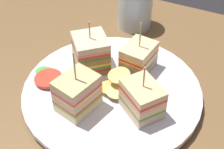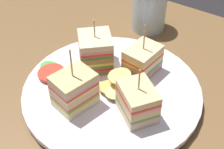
{
  "view_description": "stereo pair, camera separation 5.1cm",
  "coord_description": "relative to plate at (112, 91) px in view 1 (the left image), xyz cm",
  "views": [
    {
      "loc": [
        -17.22,
        34.08,
        38.38
      ],
      "look_at": [
        0.0,
        0.0,
        4.74
      ],
      "focal_mm": 50.84,
      "sensor_mm": 36.0,
      "label": 1
    },
    {
      "loc": [
        -21.6,
        31.49,
        38.38
      ],
      "look_at": [
        0.0,
        0.0,
        4.74
      ],
      "focal_mm": 50.84,
      "sensor_mm": 36.0,
      "label": 2
    }
  ],
  "objects": [
    {
      "name": "drinking_glass",
      "position": [
        5.56,
        -21.93,
        2.92
      ],
      "size": [
        7.36,
        7.36,
        9.17
      ],
      "color": "silver",
      "rests_on": "ground_plane"
    },
    {
      "name": "salad_garnish",
      "position": [
        10.06,
        3.17,
        1.23
      ],
      "size": [
        7.36,
        5.47,
        1.17
      ],
      "color": "#51AB4B",
      "rests_on": "plate"
    },
    {
      "name": "sandwich_wedge_2",
      "position": [
        -6.26,
        2.47,
        3.27
      ],
      "size": [
        7.68,
        7.32,
        8.8
      ],
      "rotation": [
        0.0,
        0.0,
        11.95
      ],
      "color": "beige",
      "rests_on": "plate"
    },
    {
      "name": "chip_pile",
      "position": [
        -0.54,
        0.0,
        1.96
      ],
      "size": [
        6.58,
        7.55,
        3.19
      ],
      "color": "#F1D283",
      "rests_on": "plate"
    },
    {
      "name": "sandwich_wedge_3",
      "position": [
        -1.88,
        -6.46,
        3.17
      ],
      "size": [
        5.13,
        6.54,
        9.6
      ],
      "rotation": [
        0.0,
        0.0,
        14.04
      ],
      "color": "#E0B289",
      "rests_on": "plate"
    },
    {
      "name": "sandwich_wedge_1",
      "position": [
        2.73,
        6.15,
        3.62
      ],
      "size": [
        5.95,
        7.01,
        10.69
      ],
      "rotation": [
        0.0,
        0.0,
        10.78
      ],
      "color": "beige",
      "rests_on": "plate"
    },
    {
      "name": "sandwich_wedge_0",
      "position": [
        5.83,
        -3.37,
        3.74
      ],
      "size": [
        8.21,
        8.24,
        9.35
      ],
      "rotation": [
        0.0,
        0.0,
        8.61
      ],
      "color": "#E0BB89",
      "rests_on": "plate"
    },
    {
      "name": "ground_plane",
      "position": [
        0.0,
        0.0,
        -1.95
      ],
      "size": [
        125.78,
        70.68,
        1.8
      ],
      "primitive_type": "cube",
      "color": "brown"
    },
    {
      "name": "plate",
      "position": [
        0.0,
        0.0,
        0.0
      ],
      "size": [
        29.79,
        29.79,
        1.74
      ],
      "color": "white",
      "rests_on": "ground_plane"
    }
  ]
}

